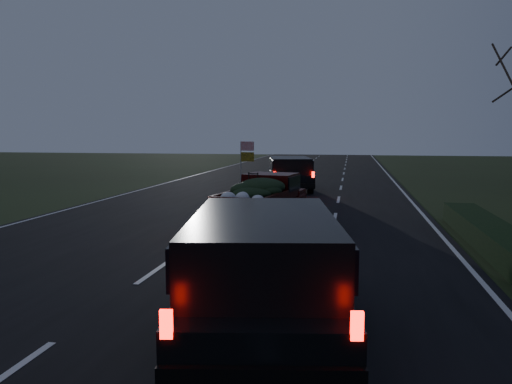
% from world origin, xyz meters
% --- Properties ---
extents(ground, '(120.00, 120.00, 0.00)m').
position_xyz_m(ground, '(0.00, 0.00, 0.00)').
color(ground, black).
rests_on(ground, ground).
extents(road_asphalt, '(14.00, 120.00, 0.02)m').
position_xyz_m(road_asphalt, '(0.00, 0.00, 0.01)').
color(road_asphalt, black).
rests_on(road_asphalt, ground).
extents(hedge_row, '(1.00, 10.00, 0.60)m').
position_xyz_m(hedge_row, '(7.80, 3.00, 0.30)').
color(hedge_row, black).
rests_on(hedge_row, ground).
extents(pickup_truck, '(2.51, 4.85, 2.42)m').
position_xyz_m(pickup_truck, '(1.27, 6.13, 0.91)').
color(pickup_truck, '#360807').
rests_on(pickup_truck, ground).
extents(lead_suv, '(3.01, 5.22, 1.41)m').
position_xyz_m(lead_suv, '(0.98, 15.81, 1.07)').
color(lead_suv, black).
rests_on(lead_suv, ground).
extents(rear_suv, '(2.95, 5.40, 1.47)m').
position_xyz_m(rear_suv, '(2.88, -2.92, 1.11)').
color(rear_suv, black).
rests_on(rear_suv, ground).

